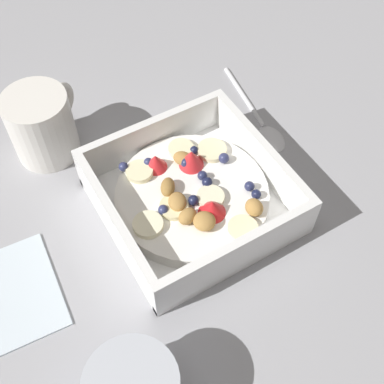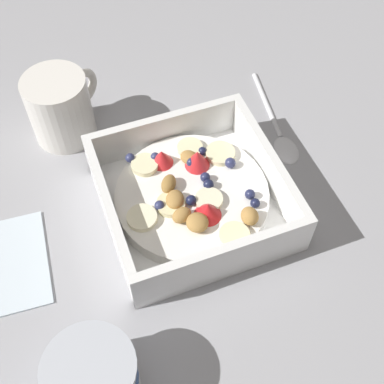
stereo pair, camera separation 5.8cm
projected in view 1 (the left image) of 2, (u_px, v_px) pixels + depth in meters
ground_plane at (202, 202)px, 0.61m from camera, size 2.40×2.40×0.00m
fruit_bowl at (192, 196)px, 0.59m from camera, size 0.20×0.20×0.06m
spoon at (263, 123)px, 0.68m from camera, size 0.05×0.17×0.01m
coffee_mug at (43, 125)px, 0.62m from camera, size 0.10×0.08×0.09m
folded_napkin at (2, 302)px, 0.53m from camera, size 0.13×0.13×0.01m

